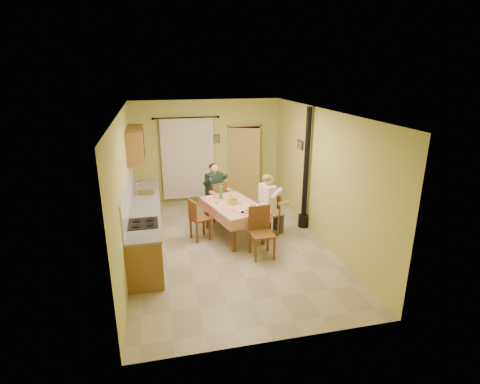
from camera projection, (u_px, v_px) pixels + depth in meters
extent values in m
cube|color=tan|center=(230.00, 246.00, 7.93)|extent=(4.00, 6.00, 0.01)
cube|color=#CCCB69|center=(207.00, 152.00, 10.26)|extent=(4.00, 0.04, 2.80)
cube|color=#CCCB69|center=(276.00, 250.00, 4.71)|extent=(4.00, 0.04, 2.80)
cube|color=#CCCB69|center=(125.00, 189.00, 7.06)|extent=(0.04, 6.00, 2.80)
cube|color=#CCCB69|center=(322.00, 176.00, 7.91)|extent=(0.04, 6.00, 2.80)
cube|color=white|center=(228.00, 112.00, 7.05)|extent=(4.00, 6.00, 0.04)
cube|color=brown|center=(146.00, 226.00, 7.80)|extent=(0.60, 3.60, 0.88)
cube|color=gray|center=(144.00, 206.00, 7.65)|extent=(0.64, 3.64, 0.04)
cube|color=white|center=(128.00, 192.00, 7.49)|extent=(0.02, 3.60, 0.66)
cube|color=silver|center=(144.00, 193.00, 8.39)|extent=(0.42, 0.42, 0.03)
cube|color=black|center=(143.00, 223.00, 6.72)|extent=(0.52, 0.56, 0.02)
cube|color=black|center=(162.00, 246.00, 6.93)|extent=(0.01, 0.55, 0.55)
cube|color=brown|center=(136.00, 144.00, 8.50)|extent=(0.35, 1.40, 0.70)
cylinder|color=black|center=(186.00, 118.00, 9.73)|extent=(1.70, 0.04, 0.04)
cube|color=silver|center=(188.00, 159.00, 10.10)|extent=(1.40, 0.06, 2.20)
cube|color=black|center=(245.00, 163.00, 10.59)|extent=(0.84, 0.03, 2.06)
cube|color=tan|center=(229.00, 164.00, 10.48)|extent=(0.06, 0.06, 2.12)
cube|color=tan|center=(260.00, 162.00, 10.67)|extent=(0.06, 0.06, 2.12)
cube|color=tan|center=(245.00, 125.00, 10.24)|extent=(0.96, 0.06, 0.06)
cube|color=tan|center=(245.00, 165.00, 10.43)|extent=(0.78, 0.34, 2.04)
cube|color=#EB927B|center=(234.00, 205.00, 8.16)|extent=(1.35, 1.79, 0.04)
cube|color=#EB927B|center=(252.00, 222.00, 7.53)|extent=(0.93, 0.27, 0.22)
cube|color=#EB927B|center=(218.00, 199.00, 8.87)|extent=(0.93, 0.27, 0.22)
cube|color=#EB927B|center=(214.00, 213.00, 7.98)|extent=(0.44, 1.54, 0.22)
cube|color=#EB927B|center=(253.00, 206.00, 8.42)|extent=(0.44, 1.54, 0.22)
cylinder|color=white|center=(220.00, 195.00, 8.73)|extent=(0.25, 0.25, 0.02)
ellipsoid|color=#CC7233|center=(220.00, 194.00, 8.72)|extent=(0.12, 0.12, 0.05)
cylinder|color=white|center=(246.00, 213.00, 7.63)|extent=(0.25, 0.25, 0.02)
ellipsoid|color=#CC7233|center=(246.00, 212.00, 7.62)|extent=(0.12, 0.12, 0.05)
cylinder|color=white|center=(253.00, 206.00, 8.03)|extent=(0.25, 0.25, 0.02)
ellipsoid|color=#CC7233|center=(253.00, 205.00, 8.02)|extent=(0.12, 0.12, 0.05)
cylinder|color=white|center=(217.00, 204.00, 8.16)|extent=(0.25, 0.25, 0.02)
ellipsoid|color=#CC7233|center=(217.00, 203.00, 8.15)|extent=(0.12, 0.12, 0.05)
cylinder|color=gold|center=(233.00, 202.00, 8.19)|extent=(0.26, 0.26, 0.08)
cylinder|color=white|center=(246.00, 212.00, 7.70)|extent=(0.28, 0.28, 0.02)
cube|color=tan|center=(246.00, 211.00, 7.68)|extent=(0.07, 0.07, 0.03)
cube|color=tan|center=(247.00, 211.00, 7.69)|extent=(0.06, 0.07, 0.03)
cube|color=tan|center=(247.00, 211.00, 7.69)|extent=(0.07, 0.06, 0.03)
cube|color=tan|center=(245.00, 211.00, 7.70)|extent=(0.07, 0.05, 0.03)
cube|color=tan|center=(248.00, 210.00, 7.73)|extent=(0.07, 0.07, 0.03)
cube|color=tan|center=(246.00, 212.00, 7.65)|extent=(0.06, 0.07, 0.03)
cube|color=tan|center=(246.00, 211.00, 7.70)|extent=(0.07, 0.07, 0.03)
cylinder|color=silver|center=(241.00, 203.00, 8.09)|extent=(0.07, 0.07, 0.10)
cylinder|color=silver|center=(233.00, 197.00, 8.48)|extent=(0.07, 0.07, 0.10)
cylinder|color=white|center=(263.00, 208.00, 7.57)|extent=(0.11, 0.11, 0.22)
cylinder|color=silver|center=(263.00, 207.00, 7.56)|extent=(0.02, 0.02, 0.30)
cube|color=brown|center=(215.00, 201.00, 9.17)|extent=(0.56, 0.56, 0.04)
cube|color=brown|center=(220.00, 193.00, 8.95)|extent=(0.39, 0.23, 0.48)
cube|color=brown|center=(262.00, 234.00, 7.34)|extent=(0.46, 0.46, 0.04)
cube|color=brown|center=(259.00, 218.00, 7.43)|extent=(0.44, 0.06, 0.51)
cube|color=brown|center=(268.00, 215.00, 8.31)|extent=(0.47, 0.47, 0.04)
cube|color=brown|center=(275.00, 203.00, 8.32)|extent=(0.14, 0.38, 0.44)
cube|color=brown|center=(200.00, 219.00, 8.10)|extent=(0.47, 0.47, 0.04)
cube|color=brown|center=(193.00, 210.00, 7.94)|extent=(0.16, 0.36, 0.42)
cube|color=#192D23|center=(218.00, 199.00, 9.07)|extent=(0.50, 0.52, 0.16)
cube|color=#192D23|center=(214.00, 184.00, 9.06)|extent=(0.46, 0.38, 0.54)
sphere|color=tan|center=(214.00, 169.00, 8.93)|extent=(0.21, 0.21, 0.21)
ellipsoid|color=black|center=(213.00, 167.00, 8.94)|extent=(0.21, 0.21, 0.16)
cube|color=white|center=(272.00, 211.00, 8.33)|extent=(0.48, 0.46, 0.16)
cube|color=white|center=(268.00, 197.00, 8.16)|extent=(0.32, 0.45, 0.54)
sphere|color=tan|center=(268.00, 180.00, 8.05)|extent=(0.21, 0.21, 0.21)
ellipsoid|color=olive|center=(267.00, 178.00, 8.02)|extent=(0.21, 0.21, 0.16)
cylinder|color=black|center=(306.00, 170.00, 8.45)|extent=(0.12, 0.12, 2.80)
cylinder|color=black|center=(303.00, 221.00, 8.84)|extent=(0.24, 0.24, 0.30)
cube|color=black|center=(216.00, 139.00, 10.18)|extent=(0.19, 0.03, 0.23)
cube|color=brown|center=(300.00, 145.00, 8.88)|extent=(0.03, 0.31, 0.21)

